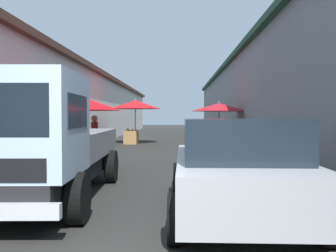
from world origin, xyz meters
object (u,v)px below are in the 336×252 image
fruit_stall_mid_lane (135,108)px  delivery_truck (32,145)px  fruit_stall_far_left (218,112)px  vendor_by_crates (95,136)px  parked_scooter (96,142)px  hatchback_car (235,166)px  fruit_stall_far_right (78,112)px

fruit_stall_mid_lane → delivery_truck: 13.67m
fruit_stall_far_left → vendor_by_crates: bearing=145.0°
vendor_by_crates → parked_scooter: (3.46, 0.80, -0.42)m
fruit_stall_far_left → hatchback_car: fruit_stall_far_left is taller
fruit_stall_far_right → parked_scooter: 4.86m
fruit_stall_far_right → fruit_stall_mid_lane: 9.53m
fruit_stall_far_right → fruit_stall_mid_lane: fruit_stall_mid_lane is taller
hatchback_car → delivery_truck: delivery_truck is taller
fruit_stall_far_left → delivery_truck: 12.50m
delivery_truck → fruit_stall_mid_lane: bearing=0.5°
vendor_by_crates → hatchback_car: bearing=-147.7°
hatchback_car → vendor_by_crates: size_ratio=2.58×
fruit_stall_mid_lane → vendor_by_crates: (-8.30, 0.19, -1.04)m
vendor_by_crates → fruit_stall_mid_lane: bearing=-1.3°
hatchback_car → vendor_by_crates: 6.43m
fruit_stall_far_right → delivery_truck: fruit_stall_far_right is taller
parked_scooter → delivery_truck: bearing=-172.8°
vendor_by_crates → fruit_stall_far_right: bearing=172.0°
hatchback_car → fruit_stall_mid_lane: bearing=13.3°
hatchback_car → delivery_truck: (0.09, 3.13, 0.30)m
hatchback_car → fruit_stall_far_left: bearing=-5.1°
hatchback_car → vendor_by_crates: (5.44, 3.44, 0.13)m
fruit_stall_far_left → fruit_stall_far_right: 8.94m
delivery_truck → parked_scooter: (8.81, 1.11, -0.59)m
delivery_truck → vendor_by_crates: bearing=3.3°
fruit_stall_far_right → delivery_truck: size_ratio=0.47×
parked_scooter → hatchback_car: bearing=-154.6°
fruit_stall_far_right → parked_scooter: fruit_stall_far_right is taller
fruit_stall_mid_lane → vendor_by_crates: fruit_stall_mid_lane is taller
delivery_truck → vendor_by_crates: delivery_truck is taller
delivery_truck → parked_scooter: delivery_truck is taller
vendor_by_crates → delivery_truck: bearing=-176.7°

